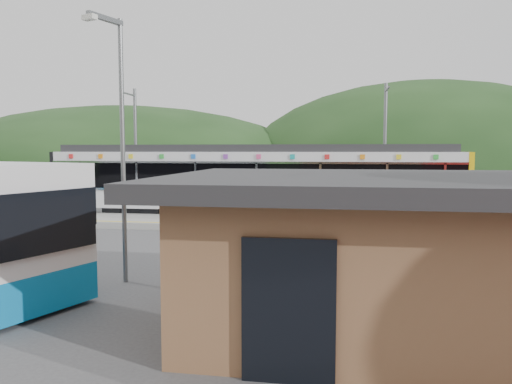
# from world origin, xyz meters

# --- Properties ---
(ground) EXTENTS (120.00, 120.00, 0.00)m
(ground) POSITION_xyz_m (0.00, 0.00, 0.00)
(ground) COLOR #4C4C4F
(ground) RESTS_ON ground
(hills) EXTENTS (146.00, 149.00, 26.00)m
(hills) POSITION_xyz_m (6.19, 5.29, 0.00)
(hills) COLOR #1E3D19
(hills) RESTS_ON ground
(platform) EXTENTS (26.00, 3.20, 0.30)m
(platform) POSITION_xyz_m (0.00, 3.30, 0.15)
(platform) COLOR #9E9E99
(platform) RESTS_ON ground
(yellow_line) EXTENTS (26.00, 0.10, 0.01)m
(yellow_line) POSITION_xyz_m (0.00, 2.00, 0.30)
(yellow_line) COLOR yellow
(yellow_line) RESTS_ON platform
(train) EXTENTS (20.44, 3.01, 3.74)m
(train) POSITION_xyz_m (0.31, 6.00, 2.06)
(train) COLOR black
(train) RESTS_ON ground
(catenary_mast_west) EXTENTS (0.18, 1.80, 7.00)m
(catenary_mast_west) POSITION_xyz_m (-7.00, 8.56, 3.65)
(catenary_mast_west) COLOR slate
(catenary_mast_west) RESTS_ON ground
(catenary_mast_east) EXTENTS (0.18, 1.80, 7.00)m
(catenary_mast_east) POSITION_xyz_m (7.00, 8.56, 3.65)
(catenary_mast_east) COLOR slate
(catenary_mast_east) RESTS_ON ground
(station_shelter) EXTENTS (9.20, 6.20, 3.00)m
(station_shelter) POSITION_xyz_m (6.00, -9.01, 1.55)
(station_shelter) COLOR brown
(station_shelter) RESTS_ON ground
(lamp_post) EXTENTS (0.46, 1.22, 6.81)m
(lamp_post) POSITION_xyz_m (-0.86, -6.65, 4.05)
(lamp_post) COLOR slate
(lamp_post) RESTS_ON ground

